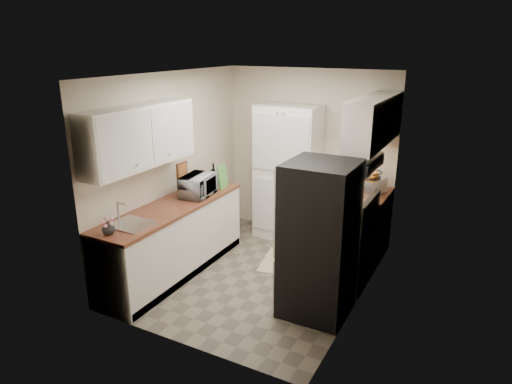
% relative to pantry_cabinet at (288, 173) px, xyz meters
% --- Properties ---
extents(ground, '(3.20, 3.20, 0.00)m').
position_rel_pantry_cabinet_xyz_m(ground, '(0.20, -1.32, -1.00)').
color(ground, '#665B4C').
rests_on(ground, ground).
extents(room_shell, '(2.64, 3.24, 2.52)m').
position_rel_pantry_cabinet_xyz_m(room_shell, '(0.18, -1.32, 0.63)').
color(room_shell, beige).
rests_on(room_shell, ground).
extents(pantry_cabinet, '(0.90, 0.55, 2.00)m').
position_rel_pantry_cabinet_xyz_m(pantry_cabinet, '(0.00, 0.00, 0.00)').
color(pantry_cabinet, silver).
rests_on(pantry_cabinet, ground).
extents(base_cabinet_left, '(0.60, 2.30, 0.88)m').
position_rel_pantry_cabinet_xyz_m(base_cabinet_left, '(-0.79, -1.75, -0.56)').
color(base_cabinet_left, silver).
rests_on(base_cabinet_left, ground).
extents(countertop_left, '(0.63, 2.33, 0.04)m').
position_rel_pantry_cabinet_xyz_m(countertop_left, '(-0.79, -1.75, -0.10)').
color(countertop_left, brown).
rests_on(countertop_left, base_cabinet_left).
extents(base_cabinet_right, '(0.60, 0.80, 0.88)m').
position_rel_pantry_cabinet_xyz_m(base_cabinet_right, '(1.19, -0.12, -0.56)').
color(base_cabinet_right, silver).
rests_on(base_cabinet_right, ground).
extents(countertop_right, '(0.63, 0.83, 0.04)m').
position_rel_pantry_cabinet_xyz_m(countertop_right, '(1.19, -0.12, -0.10)').
color(countertop_right, brown).
rests_on(countertop_right, base_cabinet_right).
extents(electric_range, '(0.71, 0.78, 1.13)m').
position_rel_pantry_cabinet_xyz_m(electric_range, '(1.17, -0.93, -0.52)').
color(electric_range, '#B7B7BC').
rests_on(electric_range, ground).
extents(refrigerator, '(0.70, 0.72, 1.70)m').
position_rel_pantry_cabinet_xyz_m(refrigerator, '(1.14, -1.73, -0.15)').
color(refrigerator, '#B7B7BC').
rests_on(refrigerator, ground).
extents(microwave, '(0.41, 0.54, 0.28)m').
position_rel_pantry_cabinet_xyz_m(microwave, '(-0.71, -1.28, 0.06)').
color(microwave, '#AAABAF').
rests_on(microwave, countertop_left).
extents(wine_bottle, '(0.07, 0.07, 0.29)m').
position_rel_pantry_cabinet_xyz_m(wine_bottle, '(-0.78, -0.81, 0.07)').
color(wine_bottle, black).
rests_on(wine_bottle, countertop_left).
extents(flower_vase, '(0.16, 0.16, 0.14)m').
position_rel_pantry_cabinet_xyz_m(flower_vase, '(-0.82, -2.77, -0.01)').
color(flower_vase, silver).
rests_on(flower_vase, countertop_left).
extents(cutting_board, '(0.06, 0.26, 0.32)m').
position_rel_pantry_cabinet_xyz_m(cutting_board, '(-0.61, -0.83, 0.08)').
color(cutting_board, '#4C9439').
rests_on(cutting_board, countertop_left).
extents(toaster_oven, '(0.41, 0.46, 0.23)m').
position_rel_pantry_cabinet_xyz_m(toaster_oven, '(1.26, -0.17, 0.03)').
color(toaster_oven, '#AAABAF').
rests_on(toaster_oven, countertop_right).
extents(fruit_basket, '(0.37, 0.37, 0.13)m').
position_rel_pantry_cabinet_xyz_m(fruit_basket, '(1.25, -0.15, 0.21)').
color(fruit_basket, orange).
rests_on(fruit_basket, toaster_oven).
extents(kitchen_mat, '(0.61, 0.83, 0.01)m').
position_rel_pantry_cabinet_xyz_m(kitchen_mat, '(0.29, -0.84, -0.99)').
color(kitchen_mat, '#D8B289').
rests_on(kitchen_mat, ground).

